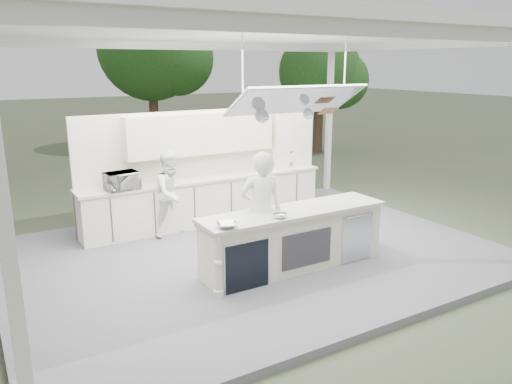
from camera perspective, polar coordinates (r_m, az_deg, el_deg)
ground at (r=8.73m, az=-0.26°, el=-7.52°), size 90.00×90.00×0.00m
stage_deck at (r=8.71m, az=-0.26°, el=-7.15°), size 8.00×6.00×0.12m
tent at (r=8.10m, az=-0.23°, el=17.60°), size 8.20×6.20×3.86m
demo_island at (r=7.89m, az=4.22°, el=-5.37°), size 3.10×0.79×0.95m
back_counter at (r=10.14m, az=-5.71°, el=-0.87°), size 5.08×0.72×0.95m
back_wall_unit at (r=10.31m, az=-4.10°, el=4.97°), size 5.05×0.48×2.25m
tree_cluster at (r=17.21m, az=-17.98°, el=13.86°), size 19.55×9.40×5.85m
head_chef at (r=7.68m, az=0.61°, el=-2.24°), size 0.79×0.63×1.88m
sous_chef at (r=9.42m, az=-9.58°, el=-0.14°), size 0.93×0.83×1.61m
toaster_oven at (r=9.25m, az=-15.08°, el=1.23°), size 0.62×0.47×0.32m
bowl_large at (r=6.91m, az=-3.33°, el=-3.81°), size 0.38×0.38×0.07m
bowl_small at (r=7.33m, az=2.76°, el=-2.73°), size 0.28×0.28×0.07m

